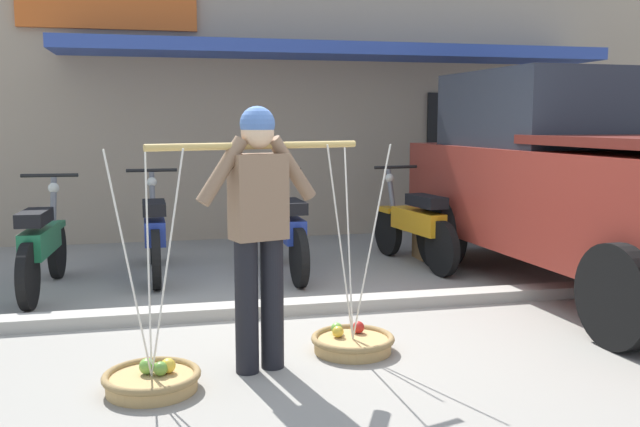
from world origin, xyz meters
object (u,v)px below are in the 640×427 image
at_px(wooden_crate, 435,245).
at_px(motorcycle_nearest_shop, 42,246).
at_px(fruit_basket_right_side, 352,341).
at_px(motorcycle_third_in_row, 286,232).
at_px(parked_truck, 595,182).
at_px(motorcycle_second_in_row, 154,233).
at_px(fruit_basket_left_side, 152,378).
at_px(motorcycle_end_of_row, 415,225).
at_px(fruit_vendor, 259,221).

bearing_deg(wooden_crate, motorcycle_nearest_shop, -169.91).
distance_m(fruit_basket_right_side, motorcycle_third_in_row, 2.56).
height_order(fruit_basket_right_side, wooden_crate, fruit_basket_right_side).
relative_size(fruit_basket_right_side, parked_truck, 0.30).
height_order(motorcycle_second_in_row, motorcycle_third_in_row, same).
bearing_deg(parked_truck, fruit_basket_left_side, -157.49).
height_order(motorcycle_end_of_row, parked_truck, parked_truck).
bearing_deg(fruit_basket_right_side, motorcycle_nearest_shop, 136.51).
bearing_deg(parked_truck, wooden_crate, 117.64).
height_order(fruit_basket_right_side, motorcycle_third_in_row, fruit_basket_right_side).
height_order(fruit_vendor, fruit_basket_left_side, fruit_vendor).
height_order(fruit_basket_left_side, wooden_crate, fruit_basket_left_side).
bearing_deg(motorcycle_end_of_row, wooden_crate, 41.60).
height_order(fruit_vendor, motorcycle_second_in_row, fruit_vendor).
xyz_separation_m(motorcycle_nearest_shop, wooden_crate, (4.21, 0.75, -0.29)).
height_order(fruit_basket_left_side, motorcycle_second_in_row, fruit_basket_left_side).
xyz_separation_m(fruit_basket_right_side, motorcycle_nearest_shop, (-2.37, 2.25, 0.38)).
relative_size(fruit_basket_left_side, motorcycle_third_in_row, 0.80).
distance_m(motorcycle_nearest_shop, motorcycle_second_in_row, 1.13).
bearing_deg(wooden_crate, fruit_basket_left_side, -133.19).
bearing_deg(motorcycle_nearest_shop, motorcycle_end_of_row, 6.07).
bearing_deg(parked_truck, motorcycle_nearest_shop, 169.30).
bearing_deg(wooden_crate, motorcycle_end_of_row, -138.40).
height_order(fruit_vendor, motorcycle_end_of_row, fruit_vendor).
relative_size(fruit_vendor, fruit_basket_right_side, 1.17).
xyz_separation_m(motorcycle_second_in_row, motorcycle_third_in_row, (1.34, -0.21, 0.00)).
xyz_separation_m(fruit_vendor, motorcycle_end_of_row, (2.14, 2.87, -0.52)).
xyz_separation_m(fruit_basket_left_side, motorcycle_third_in_row, (1.35, 2.95, 0.38)).
relative_size(motorcycle_third_in_row, motorcycle_end_of_row, 1.00).
bearing_deg(fruit_basket_left_side, motorcycle_end_of_row, 47.45).
bearing_deg(motorcycle_second_in_row, motorcycle_nearest_shop, -153.75).
distance_m(fruit_basket_left_side, motorcycle_end_of_row, 4.19).
distance_m(fruit_vendor, fruit_basket_right_side, 1.15).
distance_m(fruit_vendor, motorcycle_second_in_row, 3.08).
height_order(fruit_basket_right_side, motorcycle_nearest_shop, fruit_basket_right_side).
relative_size(fruit_vendor, fruit_basket_left_side, 1.17).
distance_m(fruit_vendor, motorcycle_nearest_shop, 3.03).
bearing_deg(motorcycle_third_in_row, fruit_basket_left_side, -114.61).
height_order(motorcycle_nearest_shop, motorcycle_third_in_row, same).
distance_m(fruit_vendor, parked_truck, 3.73).
bearing_deg(wooden_crate, motorcycle_third_in_row, -165.96).
bearing_deg(parked_truck, motorcycle_third_in_row, 155.56).
distance_m(motorcycle_third_in_row, motorcycle_end_of_row, 1.47).
relative_size(fruit_basket_left_side, motorcycle_nearest_shop, 0.80).
xyz_separation_m(motorcycle_nearest_shop, motorcycle_second_in_row, (1.01, 0.50, 0.00)).
height_order(fruit_vendor, motorcycle_third_in_row, fruit_vendor).
distance_m(motorcycle_second_in_row, motorcycle_end_of_row, 2.81).
relative_size(fruit_vendor, wooden_crate, 3.85).
distance_m(motorcycle_second_in_row, wooden_crate, 3.22).
height_order(motorcycle_nearest_shop, motorcycle_second_in_row, same).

